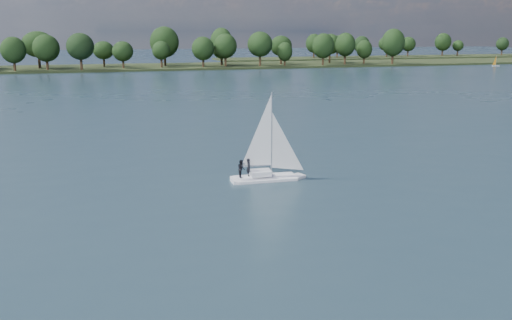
{
  "coord_description": "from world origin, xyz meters",
  "views": [
    {
      "loc": [
        -15.09,
        -17.61,
        14.17
      ],
      "look_at": [
        -0.11,
        31.67,
        2.5
      ],
      "focal_mm": 40.0,
      "sensor_mm": 36.0,
      "label": 1
    }
  ],
  "objects": [
    {
      "name": "ground",
      "position": [
        0.0,
        100.0,
        0.0
      ],
      "size": [
        700.0,
        700.0,
        0.0
      ],
      "primitive_type": "plane",
      "color": "#233342",
      "rests_on": "ground"
    },
    {
      "name": "far_shore",
      "position": [
        0.0,
        212.0,
        0.0
      ],
      "size": [
        660.0,
        40.0,
        1.5
      ],
      "primitive_type": "cube",
      "color": "black",
      "rests_on": "ground"
    },
    {
      "name": "far_shore_back",
      "position": [
        160.0,
        260.0,
        0.0
      ],
      "size": [
        220.0,
        30.0,
        1.4
      ],
      "primitive_type": "cube",
      "color": "black",
      "rests_on": "ground"
    },
    {
      "name": "sailboat",
      "position": [
        1.24,
        33.33,
        2.5
      ],
      "size": [
        6.86,
        2.1,
        8.96
      ],
      "rotation": [
        0.0,
        0.0,
        -0.03
      ],
      "color": "white",
      "rests_on": "ground"
    },
    {
      "name": "dinghy_orange",
      "position": [
        149.53,
        182.04,
        1.09
      ],
      "size": [
        3.0,
        1.45,
        4.62
      ],
      "rotation": [
        0.0,
        0.0,
        -0.11
      ],
      "color": "silver",
      "rests_on": "ground"
    },
    {
      "name": "treeline",
      "position": [
        -3.85,
        207.83,
        8.08
      ],
      "size": [
        561.88,
        73.89,
        18.1
      ],
      "color": "black",
      "rests_on": "ground"
    }
  ]
}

